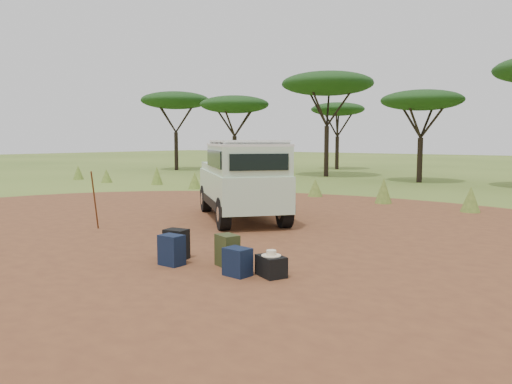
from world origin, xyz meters
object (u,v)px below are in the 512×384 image
Objects in this scene: safari_vehicle at (242,182)px; walking_staff at (95,201)px; backpack_navy at (172,250)px; hard_case at (271,266)px; backpack_olive at (227,251)px; backpack_black at (176,244)px; duffel_navy at (238,262)px.

safari_vehicle reaches higher than walking_staff.
safari_vehicle is at bearing 21.01° from walking_staff.
safari_vehicle reaches higher than backpack_navy.
safari_vehicle is 3.97m from walking_staff.
backpack_navy is 1.90m from hard_case.
safari_vehicle is 5.24m from backpack_olive.
hard_case is (2.11, 0.10, -0.11)m from backpack_black.
walking_staff is 2.73× the size of backpack_olive.
walking_staff reaches higher than hard_case.
backpack_black is at bearing 124.76° from backpack_navy.
safari_vehicle is 8.38× the size of backpack_navy.
walking_staff is 5.97m from hard_case.
duffel_navy is (0.54, -0.38, -0.05)m from backpack_olive.
backpack_black is 1.12m from backpack_olive.
walking_staff reaches higher than duffel_navy.
safari_vehicle reaches higher than duffel_navy.
hard_case is at bearing -6.97° from safari_vehicle.
backpack_navy is at bearing -25.51° from safari_vehicle.
hard_case is (4.04, -4.28, -0.90)m from safari_vehicle.
backpack_black is at bearing -152.25° from backpack_olive.
duffel_navy is at bearing -16.14° from backpack_olive.
walking_staff is 4.96m from backpack_olive.
safari_vehicle is at bearing 131.97° from duffel_navy.
duffel_navy is (1.65, -0.21, -0.05)m from backpack_black.
safari_vehicle is 8.11× the size of backpack_black.
safari_vehicle is 5.95m from hard_case.
backpack_navy is (2.19, -4.75, -0.80)m from safari_vehicle.
backpack_olive is (4.88, -0.71, -0.46)m from walking_staff.
backpack_black reaches higher than duffel_navy.
backpack_navy is 1.17× the size of duffel_navy.
walking_staff is 5.56m from duffel_navy.
backpack_black is (3.78, -0.88, -0.46)m from walking_staff.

